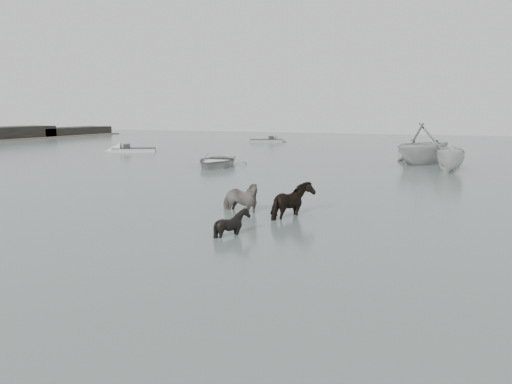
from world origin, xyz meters
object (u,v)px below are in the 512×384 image
rowboat_lead (217,159)px  pony_black (232,217)px  pony_pinto (240,191)px  pony_dark (294,195)px

rowboat_lead → pony_black: bearing=-72.2°
pony_pinto → pony_dark: 2.19m
pony_pinto → pony_dark: pony_dark is taller
pony_dark → pony_black: size_ratio=1.37×
pony_black → pony_dark: bearing=-32.3°
pony_dark → pony_black: pony_dark is taller
rowboat_lead → pony_dark: bearing=-64.4°
pony_dark → pony_black: bearing=157.6°
pony_black → rowboat_lead: (-9.28, 16.84, -0.07)m
pony_pinto → rowboat_lead: size_ratio=0.38×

